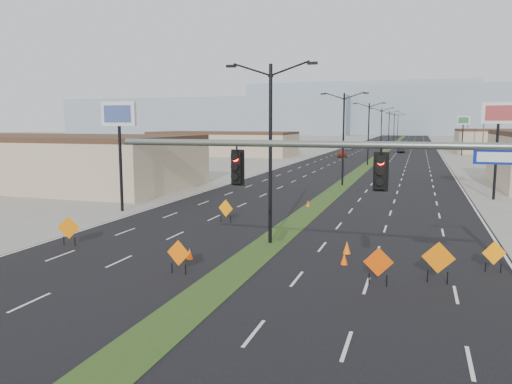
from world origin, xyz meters
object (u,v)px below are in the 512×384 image
(car_left, at_px, (342,154))
(construction_sign_4, at_px, (494,254))
(streetlight_2, at_px, (368,132))
(construction_sign_2, at_px, (226,209))
(streetlight_0, at_px, (270,148))
(construction_sign_0, at_px, (69,229))
(cone_1, at_px, (344,259))
(construction_sign_5, at_px, (438,259))
(pole_sign_east_near, at_px, (499,121))
(streetlight_1, at_px, (343,136))
(streetlight_4, at_px, (389,128))
(cone_2, at_px, (347,248))
(cone_3, at_px, (308,204))
(construction_sign_3, at_px, (378,263))
(cone_0, at_px, (190,254))
(streetlight_5, at_px, (394,127))
(car_mid, at_px, (401,149))
(construction_sign_1, at_px, (178,254))
(signal_mast, at_px, (441,187))
(pole_sign_west, at_px, (119,123))
(pole_sign_east_far, at_px, (463,124))
(streetlight_6, at_px, (398,127))
(car_far, at_px, (348,146))
(streetlight_3, at_px, (381,130))

(car_left, height_order, construction_sign_4, construction_sign_4)
(streetlight_2, height_order, construction_sign_2, streetlight_2)
(streetlight_0, xyz_separation_m, construction_sign_0, (-10.46, -4.09, -4.43))
(streetlight_2, xyz_separation_m, cone_1, (4.64, -59.07, -5.12))
(construction_sign_5, relative_size, pole_sign_east_near, 0.21)
(streetlight_2, height_order, cone_1, streetlight_2)
(streetlight_1, relative_size, streetlight_4, 1.00)
(cone_2, height_order, pole_sign_east_near, pole_sign_east_near)
(cone_3, bearing_deg, cone_1, -71.87)
(construction_sign_3, relative_size, cone_0, 2.88)
(streetlight_5, height_order, construction_sign_0, streetlight_5)
(cone_2, height_order, cone_3, cone_2)
(construction_sign_2, relative_size, construction_sign_3, 0.96)
(construction_sign_4, distance_m, cone_2, 6.97)
(cone_0, bearing_deg, construction_sign_5, -0.84)
(cone_0, xyz_separation_m, cone_3, (2.31, 17.38, -0.02))
(car_mid, height_order, construction_sign_1, construction_sign_1)
(streetlight_4, bearing_deg, signal_mast, -85.99)
(streetlight_1, height_order, streetlight_5, same)
(pole_sign_west, relative_size, pole_sign_east_near, 0.98)
(car_left, bearing_deg, pole_sign_east_far, 23.82)
(streetlight_2, bearing_deg, construction_sign_2, -95.16)
(construction_sign_2, distance_m, cone_0, 9.52)
(streetlight_6, distance_m, construction_sign_1, 174.95)
(streetlight_2, height_order, car_far, streetlight_2)
(streetlight_1, xyz_separation_m, construction_sign_0, (-10.46, -32.09, -4.43))
(construction_sign_5, height_order, pole_sign_east_near, pole_sign_east_near)
(cone_1, bearing_deg, streetlight_6, 91.55)
(construction_sign_4, relative_size, cone_3, 2.71)
(streetlight_4, relative_size, construction_sign_1, 6.38)
(cone_0, bearing_deg, car_mid, 85.99)
(signal_mast, bearing_deg, construction_sign_4, 70.45)
(streetlight_6, xyz_separation_m, cone_2, (4.49, -168.99, -5.08))
(pole_sign_east_near, bearing_deg, pole_sign_west, -140.22)
(car_mid, xyz_separation_m, pole_sign_east_near, (10.42, -71.74, 6.24))
(cone_1, bearing_deg, cone_3, 108.13)
(signal_mast, bearing_deg, cone_0, 154.34)
(streetlight_2, height_order, car_left, streetlight_2)
(car_left, distance_m, construction_sign_4, 78.24)
(streetlight_0, distance_m, streetlight_6, 168.00)
(streetlight_0, bearing_deg, streetlight_4, 90.00)
(construction_sign_3, height_order, cone_3, construction_sign_3)
(construction_sign_2, relative_size, pole_sign_west, 0.19)
(streetlight_0, relative_size, streetlight_4, 1.00)
(streetlight_1, height_order, streetlight_4, same)
(car_far, distance_m, pole_sign_east_near, 85.43)
(construction_sign_5, bearing_deg, cone_1, 161.33)
(pole_sign_west, bearing_deg, construction_sign_5, -31.86)
(streetlight_4, relative_size, car_far, 1.80)
(streetlight_3, xyz_separation_m, car_mid, (3.99, 9.79, -4.67))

